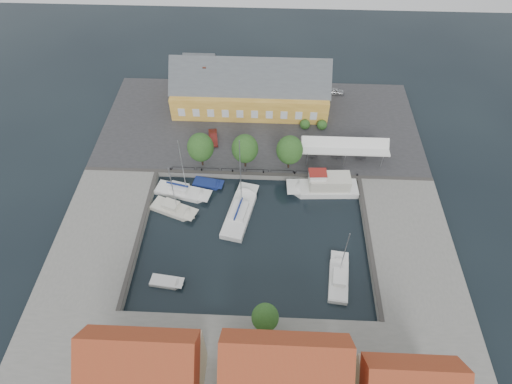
% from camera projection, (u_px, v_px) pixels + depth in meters
% --- Properties ---
extents(ground, '(140.00, 140.00, 0.00)m').
position_uv_depth(ground, '(254.00, 229.00, 62.59)').
color(ground, black).
rests_on(ground, ground).
extents(north_quay, '(56.00, 26.00, 1.00)m').
position_uv_depth(north_quay, '(260.00, 125.00, 77.41)').
color(north_quay, '#2D2D30').
rests_on(north_quay, ground).
extents(west_quay, '(12.00, 24.00, 1.00)m').
position_uv_depth(west_quay, '(101.00, 233.00, 61.53)').
color(west_quay, slate).
rests_on(west_quay, ground).
extents(east_quay, '(12.00, 24.00, 1.00)m').
position_uv_depth(east_quay, '(409.00, 244.00, 60.25)').
color(east_quay, slate).
rests_on(east_quay, ground).
extents(south_bank, '(56.00, 14.00, 1.00)m').
position_uv_depth(south_bank, '(246.00, 376.00, 48.34)').
color(south_bank, slate).
rests_on(south_bank, ground).
extents(quay_edge_fittings, '(56.00, 24.72, 0.40)m').
position_uv_depth(quay_edge_fittings, '(256.00, 200.00, 64.92)').
color(quay_edge_fittings, '#383533').
rests_on(quay_edge_fittings, north_quay).
extents(warehouse, '(28.56, 14.00, 9.55)m').
position_uv_depth(warehouse, '(247.00, 89.00, 78.07)').
color(warehouse, gold).
rests_on(warehouse, north_quay).
extents(tent_canopy, '(14.00, 4.00, 2.83)m').
position_uv_depth(tent_canopy, '(345.00, 147.00, 69.00)').
color(tent_canopy, white).
rests_on(tent_canopy, north_quay).
extents(quay_trees, '(18.20, 4.20, 6.30)m').
position_uv_depth(quay_trees, '(245.00, 149.00, 66.91)').
color(quay_trees, black).
rests_on(quay_trees, north_quay).
extents(car_silver, '(3.63, 1.64, 1.21)m').
position_uv_depth(car_silver, '(335.00, 91.00, 82.47)').
color(car_silver, '#A3A5AA').
rests_on(car_silver, north_quay).
extents(car_red, '(2.07, 4.27, 1.35)m').
position_uv_depth(car_red, '(213.00, 138.00, 73.45)').
color(car_red, maroon).
rests_on(car_red, north_quay).
extents(center_sailboat, '(5.35, 11.15, 14.55)m').
position_uv_depth(center_sailboat, '(240.00, 213.00, 64.15)').
color(center_sailboat, white).
rests_on(center_sailboat, ground).
extents(trawler, '(11.44, 3.88, 5.00)m').
position_uv_depth(trawler, '(325.00, 186.00, 66.83)').
color(trawler, white).
rests_on(trawler, ground).
extents(east_boat_c, '(3.29, 7.97, 10.03)m').
position_uv_depth(east_boat_c, '(338.00, 279.00, 56.87)').
color(east_boat_c, white).
rests_on(east_boat_c, ground).
extents(west_boat_a, '(9.22, 4.49, 11.82)m').
position_uv_depth(west_boat_a, '(182.00, 192.00, 67.02)').
color(west_boat_a, white).
rests_on(west_boat_a, ground).
extents(west_boat_b, '(7.57, 4.87, 10.06)m').
position_uv_depth(west_boat_b, '(173.00, 210.00, 64.72)').
color(west_boat_b, beige).
rests_on(west_boat_b, ground).
extents(launch_sw, '(4.64, 2.19, 0.98)m').
position_uv_depth(launch_sw, '(166.00, 282.00, 56.70)').
color(launch_sw, white).
rests_on(launch_sw, ground).
extents(launch_nw, '(5.11, 2.76, 0.88)m').
position_uv_depth(launch_nw, '(208.00, 184.00, 68.44)').
color(launch_nw, navy).
rests_on(launch_nw, ground).
extents(townhouses, '(36.30, 8.50, 12.00)m').
position_uv_depth(townhouses, '(262.00, 383.00, 42.81)').
color(townhouses, '#BCB191').
rests_on(townhouses, south_bank).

